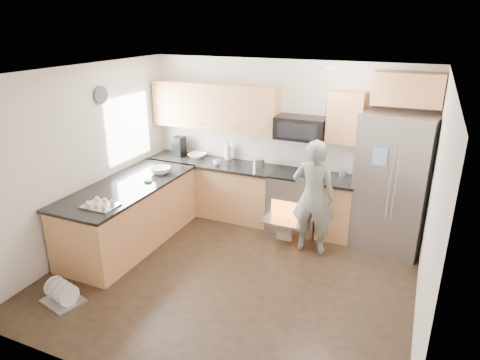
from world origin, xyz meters
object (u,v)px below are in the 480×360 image
at_px(refrigerator, 394,182).
at_px(person, 313,197).
at_px(dish_rack, 63,296).
at_px(stove_range, 296,188).

relative_size(refrigerator, person, 1.20).
height_order(refrigerator, dish_rack, refrigerator).
bearing_deg(refrigerator, person, -138.78).
bearing_deg(dish_rack, refrigerator, 41.65).
relative_size(stove_range, dish_rack, 3.38).
relative_size(refrigerator, dish_rack, 3.75).
distance_m(person, dish_rack, 3.45).
bearing_deg(dish_rack, person, 45.24).
bearing_deg(refrigerator, dish_rack, -128.35).
xyz_separation_m(stove_range, refrigerator, (1.42, 0.01, 0.32)).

